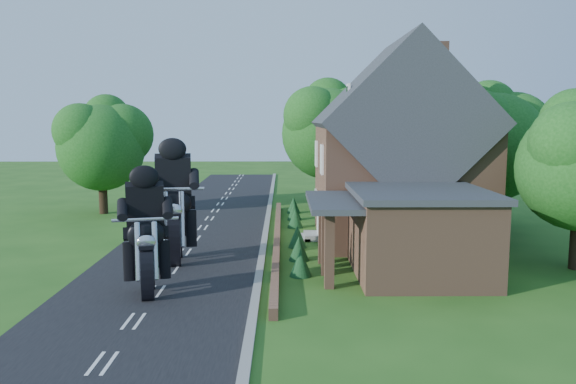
{
  "coord_description": "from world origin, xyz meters",
  "views": [
    {
      "loc": [
        4.61,
        -22.63,
        6.19
      ],
      "look_at": [
        4.84,
        3.38,
        2.8
      ],
      "focal_mm": 35.0,
      "sensor_mm": 36.0,
      "label": 1
    }
  ],
  "objects_px": {
    "motorcycle_follow": "(175,244)",
    "motorcycle_lead": "(147,277)",
    "house": "(398,155)",
    "garden_wall": "(277,239)",
    "annex": "(415,231)"
  },
  "relations": [
    {
      "from": "motorcycle_follow",
      "to": "annex",
      "type": "bearing_deg",
      "value": 159.74
    },
    {
      "from": "garden_wall",
      "to": "house",
      "type": "height_order",
      "value": "house"
    },
    {
      "from": "motorcycle_lead",
      "to": "motorcycle_follow",
      "type": "xyz_separation_m",
      "value": [
        0.1,
        4.6,
        0.12
      ]
    },
    {
      "from": "annex",
      "to": "motorcycle_lead",
      "type": "xyz_separation_m",
      "value": [
        -10.04,
        -2.63,
        -1.08
      ]
    },
    {
      "from": "garden_wall",
      "to": "motorcycle_lead",
      "type": "relative_size",
      "value": 14.81
    },
    {
      "from": "motorcycle_lead",
      "to": "motorcycle_follow",
      "type": "bearing_deg",
      "value": -104.72
    },
    {
      "from": "motorcycle_follow",
      "to": "motorcycle_lead",
      "type": "bearing_deg",
      "value": 79.71
    },
    {
      "from": "garden_wall",
      "to": "motorcycle_lead",
      "type": "height_order",
      "value": "motorcycle_lead"
    },
    {
      "from": "house",
      "to": "annex",
      "type": "bearing_deg",
      "value": -95.24
    },
    {
      "from": "garden_wall",
      "to": "annex",
      "type": "xyz_separation_m",
      "value": [
        5.57,
        -5.8,
        1.57
      ]
    },
    {
      "from": "motorcycle_lead",
      "to": "garden_wall",
      "type": "bearing_deg",
      "value": -131.43
    },
    {
      "from": "house",
      "to": "motorcycle_follow",
      "type": "height_order",
      "value": "house"
    },
    {
      "from": "house",
      "to": "motorcycle_lead",
      "type": "distance_m",
      "value": 14.7
    },
    {
      "from": "motorcycle_lead",
      "to": "house",
      "type": "bearing_deg",
      "value": -152.01
    },
    {
      "from": "garden_wall",
      "to": "annex",
      "type": "bearing_deg",
      "value": -46.16
    }
  ]
}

